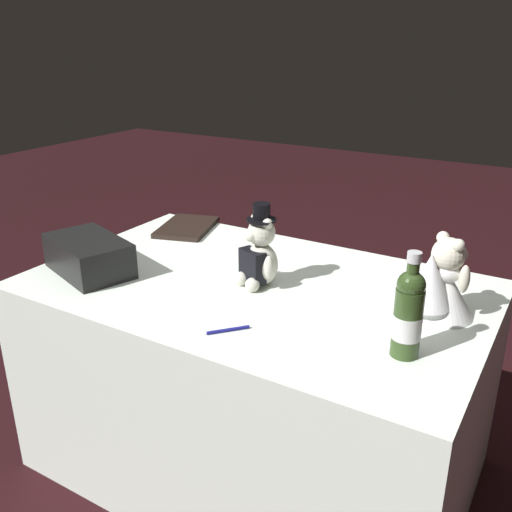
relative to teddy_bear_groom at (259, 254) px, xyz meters
name	(u,v)px	position (x,y,z in m)	size (l,w,h in m)	color
ground_plane	(256,461)	(0.01, 0.00, -0.86)	(12.00, 12.00, 0.00)	black
reception_table	(256,378)	(0.01, 0.00, -0.49)	(1.52, 0.95, 0.75)	white
teddy_bear_groom	(259,254)	(0.00, 0.00, 0.00)	(0.14, 0.14, 0.28)	beige
teddy_bear_bride	(440,282)	(-0.57, -0.08, 0.00)	(0.23, 0.23, 0.25)	white
champagne_bottle	(408,313)	(-0.55, 0.19, 0.01)	(0.08, 0.08, 0.29)	#2D421C
signing_pen	(226,330)	(-0.08, 0.33, -0.10)	(0.09, 0.11, 0.01)	navy
gift_case_black	(89,256)	(0.57, 0.21, -0.05)	(0.37, 0.30, 0.12)	black
guestbook	(187,227)	(0.56, -0.34, -0.10)	(0.20, 0.30, 0.02)	black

